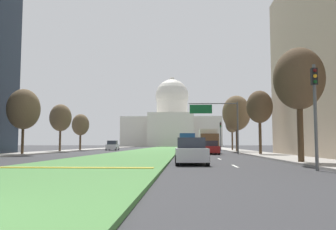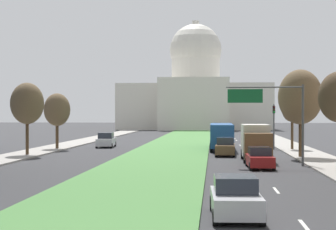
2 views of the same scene
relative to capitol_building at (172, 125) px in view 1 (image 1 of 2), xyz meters
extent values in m
plane|color=#333335|center=(0.00, -67.17, -8.80)|extent=(299.03, 299.03, 0.00)
cube|color=#4C8442|center=(0.00, -73.96, -8.73)|extent=(8.39, 122.33, 0.14)
cube|color=gold|center=(0.00, -123.24, -8.64)|extent=(7.55, 0.50, 0.04)
cube|color=silver|center=(8.15, -119.24, -8.80)|extent=(0.16, 2.40, 0.01)
cube|color=silver|center=(8.15, -109.90, -8.80)|extent=(0.16, 2.40, 0.01)
cube|color=silver|center=(8.15, -99.61, -8.80)|extent=(0.16, 2.40, 0.01)
cube|color=silver|center=(8.15, -87.26, -8.80)|extent=(0.16, 2.40, 0.01)
cube|color=silver|center=(8.15, -81.02, -8.80)|extent=(0.16, 2.40, 0.01)
cube|color=silver|center=(8.15, -69.32, -8.80)|extent=(0.16, 2.40, 0.01)
cube|color=silver|center=(8.15, -57.03, -8.80)|extent=(0.16, 2.40, 0.01)
cube|color=silver|center=(8.15, -52.04, -8.80)|extent=(0.16, 2.40, 0.01)
cube|color=#9E9991|center=(-14.11, -80.76, -8.72)|extent=(4.00, 122.33, 0.15)
cube|color=#9E9991|center=(14.11, -80.76, -8.72)|extent=(4.00, 122.33, 0.15)
cube|color=silver|center=(0.00, 0.80, -3.13)|extent=(37.94, 24.43, 11.33)
cube|color=silver|center=(0.00, -13.42, -2.57)|extent=(16.69, 4.00, 12.47)
cylinder|color=silver|center=(0.00, 0.80, 5.93)|extent=(12.51, 12.51, 6.80)
sphere|color=silver|center=(0.00, 0.80, 11.69)|extent=(13.47, 13.47, 13.47)
cylinder|color=silver|center=(0.00, 0.80, 17.75)|extent=(1.80, 1.80, 3.00)
cylinder|color=#515456|center=(11.61, -122.60, -6.20)|extent=(0.16, 0.16, 5.20)
cube|color=black|center=(11.61, -122.60, -4.20)|extent=(0.28, 0.24, 0.84)
sphere|color=#510F0F|center=(11.61, -122.74, -3.92)|extent=(0.18, 0.18, 0.18)
sphere|color=#F2A51E|center=(11.61, -122.74, -4.20)|extent=(0.18, 0.18, 0.18)
sphere|color=#0F4219|center=(11.61, -122.74, -4.48)|extent=(0.18, 0.18, 0.18)
cylinder|color=#515456|center=(11.61, -77.13, -6.20)|extent=(0.16, 0.16, 5.20)
cube|color=black|center=(11.61, -77.13, -4.20)|extent=(0.28, 0.24, 0.84)
sphere|color=#510F0F|center=(11.61, -77.27, -3.92)|extent=(0.18, 0.18, 0.18)
sphere|color=#4C380F|center=(11.61, -77.27, -4.20)|extent=(0.18, 0.18, 0.18)
sphere|color=#1ED838|center=(11.61, -77.27, -4.48)|extent=(0.18, 0.18, 0.18)
cylinder|color=#515456|center=(11.81, -96.14, -5.55)|extent=(0.20, 0.20, 6.50)
cylinder|color=#515456|center=(8.77, -96.14, -2.50)|extent=(6.09, 0.12, 0.12)
cube|color=#146033|center=(7.24, -96.19, -3.20)|extent=(2.80, 0.08, 1.10)
cylinder|color=#4C3823|center=(12.65, -117.13, -6.54)|extent=(0.39, 0.39, 4.51)
ellipsoid|color=brown|center=(12.65, -117.13, -3.28)|extent=(3.23, 3.23, 4.04)
cylinder|color=#4C3823|center=(-12.85, -101.78, -6.79)|extent=(0.29, 0.29, 4.02)
ellipsoid|color=brown|center=(-12.85, -101.78, -3.65)|extent=(3.63, 3.63, 4.53)
cylinder|color=#4C3823|center=(13.55, -100.84, -6.56)|extent=(0.31, 0.31, 4.47)
ellipsoid|color=brown|center=(13.55, -100.84, -3.42)|extent=(2.89, 2.89, 3.61)
cylinder|color=#4C3823|center=(-13.51, -88.30, -6.73)|extent=(0.31, 0.31, 4.14)
ellipsoid|color=brown|center=(-13.51, -88.30, -3.64)|extent=(3.26, 3.26, 4.08)
cylinder|color=#4C3823|center=(12.77, -88.68, -6.58)|extent=(0.29, 0.29, 4.45)
ellipsoid|color=brown|center=(12.77, -88.68, -3.07)|extent=(4.10, 4.10, 5.12)
cylinder|color=#4C3823|center=(-13.20, -79.19, -6.98)|extent=(0.34, 0.34, 3.65)
ellipsoid|color=brown|center=(-13.20, -79.19, -4.21)|extent=(3.01, 3.01, 3.76)
cylinder|color=#4C3823|center=(13.51, -78.33, -6.83)|extent=(0.29, 0.29, 3.93)
ellipsoid|color=brown|center=(13.51, -78.33, -4.14)|extent=(2.32, 2.32, 2.90)
cube|color=#BCBCC1|center=(5.62, -117.84, -8.18)|extent=(2.07, 4.18, 0.80)
cube|color=#282D38|center=(5.61, -117.68, -7.45)|extent=(1.76, 2.04, 0.66)
cylinder|color=black|center=(6.56, -119.42, -8.48)|extent=(0.24, 0.65, 0.64)
cylinder|color=black|center=(4.80, -119.48, -8.48)|extent=(0.24, 0.65, 0.64)
cylinder|color=black|center=(6.44, -116.21, -8.48)|extent=(0.24, 0.65, 0.64)
cylinder|color=black|center=(4.68, -116.27, -8.48)|extent=(0.24, 0.65, 0.64)
cube|color=maroon|center=(8.24, -98.24, -8.19)|extent=(1.94, 4.30, 0.77)
cube|color=#282D38|center=(8.23, -98.07, -7.49)|extent=(1.67, 2.09, 0.63)
cylinder|color=black|center=(9.12, -99.90, -8.48)|extent=(0.24, 0.65, 0.64)
cylinder|color=black|center=(7.45, -99.94, -8.48)|extent=(0.24, 0.65, 0.64)
cylinder|color=black|center=(9.03, -96.54, -8.48)|extent=(0.24, 0.65, 0.64)
cylinder|color=black|center=(7.36, -96.59, -8.48)|extent=(0.24, 0.65, 0.64)
cube|color=brown|center=(5.88, -86.43, -8.14)|extent=(2.06, 4.72, 0.88)
cube|color=#282D38|center=(5.89, -86.24, -7.35)|extent=(1.73, 2.30, 0.72)
cylinder|color=black|center=(6.64, -88.33, -8.48)|extent=(0.25, 0.65, 0.64)
cylinder|color=black|center=(4.95, -88.26, -8.48)|extent=(0.25, 0.65, 0.64)
cylinder|color=black|center=(6.81, -84.60, -8.48)|extent=(0.25, 0.65, 0.64)
cylinder|color=black|center=(5.11, -84.52, -8.48)|extent=(0.25, 0.65, 0.64)
cube|color=silver|center=(-8.41, -74.63, -8.14)|extent=(2.15, 4.62, 0.88)
cube|color=#282D38|center=(-8.40, -74.81, -7.34)|extent=(1.80, 2.26, 0.72)
cylinder|color=black|center=(-9.38, -72.87, -8.48)|extent=(0.26, 0.65, 0.64)
cylinder|color=black|center=(-7.64, -72.78, -8.48)|extent=(0.26, 0.65, 0.64)
cylinder|color=black|center=(-9.18, -76.48, -8.48)|extent=(0.26, 0.65, 0.64)
cylinder|color=black|center=(-7.43, -76.39, -8.48)|extent=(0.26, 0.65, 0.64)
cube|color=brown|center=(8.42, -94.31, -7.35)|extent=(2.30, 2.00, 2.20)
cube|color=beige|center=(8.42, -91.11, -7.00)|extent=(2.30, 4.40, 2.80)
cylinder|color=black|center=(9.47, -94.31, -8.35)|extent=(0.30, 0.90, 0.90)
cylinder|color=black|center=(7.37, -94.31, -8.35)|extent=(0.30, 0.90, 0.90)
cylinder|color=black|center=(9.47, -90.01, -8.35)|extent=(0.30, 0.90, 0.90)
cylinder|color=black|center=(7.37, -90.01, -8.35)|extent=(0.30, 0.90, 0.90)
cube|color=#1E4C8C|center=(5.62, -77.81, -7.10)|extent=(2.50, 11.00, 2.50)
cube|color=#232833|center=(5.62, -77.81, -6.75)|extent=(2.52, 10.12, 0.90)
cylinder|color=black|center=(6.77, -82.11, -8.30)|extent=(0.32, 1.00, 1.00)
cylinder|color=black|center=(4.47, -82.11, -8.30)|extent=(0.32, 1.00, 1.00)
cylinder|color=black|center=(6.77, -73.91, -8.30)|extent=(0.32, 1.00, 1.00)
cylinder|color=black|center=(4.47, -73.91, -8.30)|extent=(0.32, 1.00, 1.00)
camera|label=1|loc=(5.26, -139.86, -7.47)|focal=37.30mm
camera|label=2|loc=(4.74, -139.92, -4.51)|focal=57.85mm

